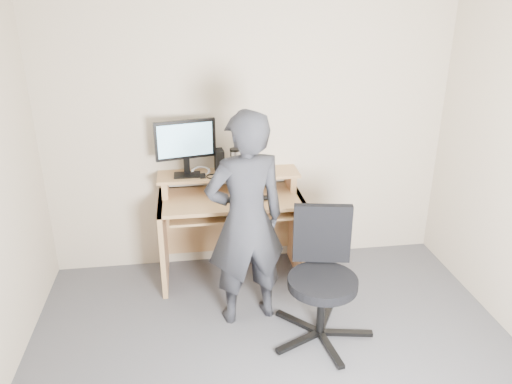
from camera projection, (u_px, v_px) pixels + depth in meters
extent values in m
cube|color=#BFB198|center=(249.00, 129.00, 4.28)|extent=(3.50, 0.02, 2.50)
cube|color=tan|center=(164.00, 241.00, 4.23)|extent=(0.04, 0.60, 0.75)
cube|color=tan|center=(297.00, 233.00, 4.39)|extent=(0.04, 0.60, 0.75)
cube|color=tan|center=(231.00, 199.00, 4.17)|extent=(1.20, 0.60, 0.03)
cube|color=tan|center=(232.00, 213.00, 4.14)|extent=(1.02, 0.38, 0.02)
cube|color=tan|center=(165.00, 186.00, 4.20)|extent=(0.05, 0.28, 0.15)
cube|color=tan|center=(290.00, 179.00, 4.35)|extent=(0.05, 0.28, 0.15)
cube|color=tan|center=(229.00, 174.00, 4.25)|extent=(1.20, 0.30, 0.02)
cube|color=tan|center=(228.00, 218.00, 4.55)|extent=(1.20, 0.03, 0.65)
cube|color=black|center=(187.00, 175.00, 4.18)|extent=(0.22, 0.14, 0.02)
cube|color=black|center=(187.00, 165.00, 4.17)|extent=(0.05, 0.04, 0.14)
cube|color=black|center=(185.00, 140.00, 4.05)|extent=(0.50, 0.14, 0.32)
cube|color=#93D9FF|center=(185.00, 140.00, 4.04)|extent=(0.44, 0.10, 0.27)
cube|color=black|center=(219.00, 161.00, 4.22)|extent=(0.08, 0.14, 0.20)
cylinder|color=#BBBBC0|center=(235.00, 162.00, 4.22)|extent=(0.11, 0.11, 0.19)
cube|color=black|center=(261.00, 172.00, 4.25)|extent=(0.08, 0.14, 0.01)
cube|color=black|center=(203.00, 176.00, 4.13)|extent=(0.05, 0.05, 0.03)
torus|color=silver|center=(201.00, 171.00, 4.26)|extent=(0.16, 0.16, 0.06)
cube|color=black|center=(232.00, 211.00, 4.12)|extent=(0.49, 0.32, 0.03)
ellipsoid|color=black|center=(265.00, 198.00, 4.10)|extent=(0.11, 0.08, 0.04)
cube|color=black|center=(347.00, 333.00, 3.64)|extent=(0.38, 0.12, 0.03)
cube|color=black|center=(326.00, 317.00, 3.82)|extent=(0.22, 0.35, 0.03)
cube|color=black|center=(297.00, 322.00, 3.76)|extent=(0.29, 0.31, 0.03)
cube|color=black|center=(299.00, 342.00, 3.55)|extent=(0.36, 0.21, 0.03)
cube|color=black|center=(331.00, 350.00, 3.47)|extent=(0.10, 0.38, 0.03)
cylinder|color=black|center=(321.00, 309.00, 3.57)|extent=(0.06, 0.06, 0.39)
cylinder|color=black|center=(323.00, 283.00, 3.48)|extent=(0.49, 0.49, 0.07)
cube|color=black|center=(322.00, 233.00, 3.58)|extent=(0.42, 0.13, 0.44)
imported|color=black|center=(246.00, 221.00, 3.59)|extent=(0.66, 0.50, 1.64)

